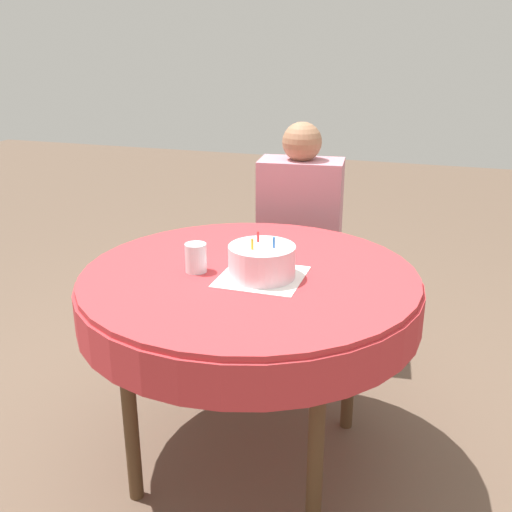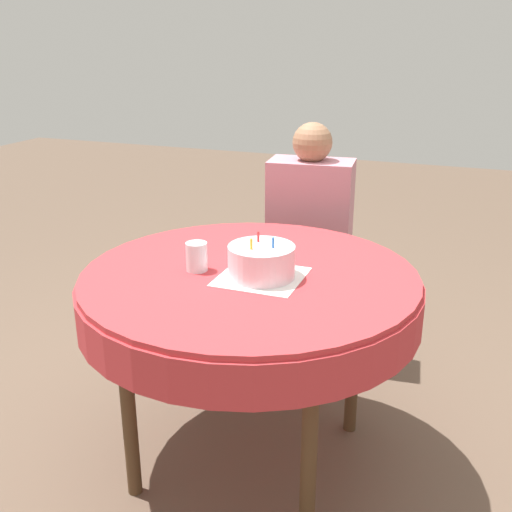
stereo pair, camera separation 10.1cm
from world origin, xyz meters
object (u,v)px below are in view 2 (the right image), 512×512
(chair, at_px, (311,254))
(drinking_glass, at_px, (197,257))
(birthday_cake, at_px, (261,261))
(person, at_px, (309,222))

(chair, xyz_separation_m, drinking_glass, (-0.13, -1.00, 0.31))
(birthday_cake, relative_size, drinking_glass, 2.25)
(chair, distance_m, drinking_glass, 1.05)
(birthday_cake, bearing_deg, person, 95.78)
(birthday_cake, height_order, drinking_glass, birthday_cake)
(birthday_cake, bearing_deg, chair, 95.82)
(chair, distance_m, person, 0.22)
(person, xyz_separation_m, birthday_cake, (0.09, -0.88, 0.12))
(person, relative_size, birthday_cake, 5.22)
(chair, bearing_deg, birthday_cake, -90.40)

